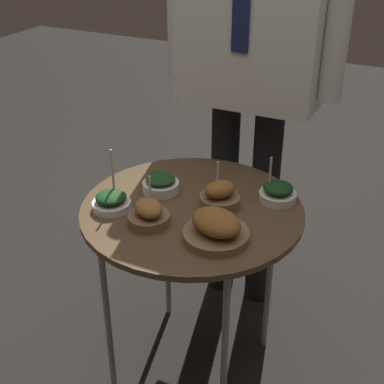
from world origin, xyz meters
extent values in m
plane|color=black|center=(0.00, 0.00, 0.00)|extent=(8.00, 8.00, 0.00)
cylinder|color=brown|center=(0.00, 0.00, 0.63)|extent=(0.66, 0.66, 0.02)
cylinder|color=gray|center=(0.20, -0.20, 0.31)|extent=(0.02, 0.02, 0.62)
cylinder|color=gray|center=(-0.20, -0.20, 0.31)|extent=(0.02, 0.02, 0.62)
cylinder|color=gray|center=(0.20, 0.20, 0.31)|extent=(0.02, 0.02, 0.62)
cylinder|color=gray|center=(-0.20, 0.20, 0.31)|extent=(0.02, 0.02, 0.62)
cylinder|color=brown|center=(-0.07, -0.13, 0.66)|extent=(0.12, 0.12, 0.03)
ellipsoid|color=#93602D|center=(-0.07, -0.13, 0.69)|extent=(0.12, 0.12, 0.04)
cylinder|color=silver|center=(-0.08, -0.10, 0.71)|extent=(0.01, 0.01, 0.13)
cylinder|color=brown|center=(0.07, 0.04, 0.66)|extent=(0.12, 0.12, 0.03)
ellipsoid|color=brown|center=(0.07, 0.04, 0.70)|extent=(0.11, 0.12, 0.05)
cylinder|color=silver|center=(0.05, 0.07, 0.71)|extent=(0.01, 0.01, 0.13)
cylinder|color=white|center=(0.21, 0.15, 0.66)|extent=(0.11, 0.11, 0.03)
ellipsoid|color=#143816|center=(0.21, 0.15, 0.69)|extent=(0.09, 0.09, 0.03)
cylinder|color=silver|center=(0.18, 0.15, 0.71)|extent=(0.01, 0.01, 0.13)
cylinder|color=white|center=(-0.20, -0.11, 0.65)|extent=(0.11, 0.11, 0.02)
ellipsoid|color=#143816|center=(-0.20, -0.11, 0.68)|extent=(0.09, 0.09, 0.03)
cylinder|color=silver|center=(-0.21, -0.08, 0.73)|extent=(0.01, 0.01, 0.17)
cylinder|color=brown|center=(0.13, -0.12, 0.65)|extent=(0.18, 0.18, 0.02)
ellipsoid|color=brown|center=(0.13, -0.12, 0.69)|extent=(0.18, 0.16, 0.06)
cylinder|color=white|center=(-0.13, 0.04, 0.66)|extent=(0.11, 0.11, 0.03)
ellipsoid|color=#194219|center=(-0.13, 0.04, 0.69)|extent=(0.09, 0.09, 0.02)
cylinder|color=black|center=(-0.08, 0.45, 0.41)|extent=(0.10, 0.10, 0.82)
cylinder|color=black|center=(0.08, 0.45, 0.41)|extent=(0.10, 0.10, 0.82)
cube|color=white|center=(0.00, 0.45, 1.13)|extent=(0.46, 0.22, 0.61)
cylinder|color=white|center=(0.27, 0.45, 1.15)|extent=(0.08, 0.08, 0.57)
camera|label=1|loc=(0.58, -1.21, 1.45)|focal=50.00mm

